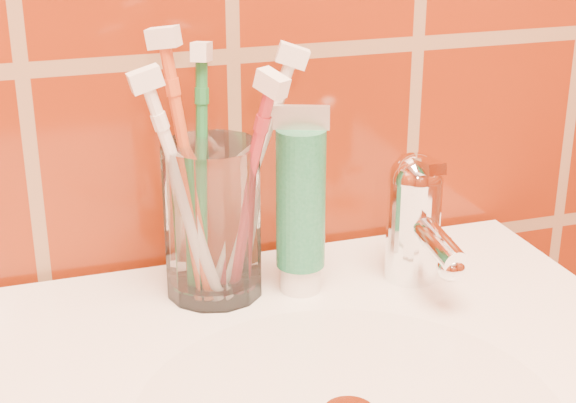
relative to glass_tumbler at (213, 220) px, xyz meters
name	(u,v)px	position (x,y,z in m)	size (l,w,h in m)	color
glass_tumbler	(213,220)	(0.00, 0.00, 0.00)	(0.08, 0.08, 0.14)	white
toothpaste_tube	(301,207)	(0.07, -0.02, 0.01)	(0.05, 0.04, 0.17)	white
faucet	(416,214)	(0.18, -0.03, 0.00)	(0.05, 0.11, 0.12)	white
toothbrush_0	(252,173)	(0.04, 0.00, 0.04)	(0.09, 0.04, 0.22)	white
toothbrush_1	(202,172)	(0.00, 0.02, 0.04)	(0.04, 0.05, 0.22)	#207A3B
toothbrush_2	(184,191)	(-0.03, -0.01, 0.03)	(0.08, 0.03, 0.21)	white
toothbrush_3	(188,170)	(-0.02, 0.00, 0.05)	(0.05, 0.04, 0.24)	#D15324
toothbrush_4	(246,189)	(0.02, -0.02, 0.03)	(0.05, 0.08, 0.21)	#A3232D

